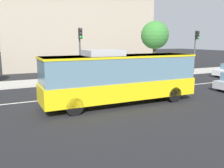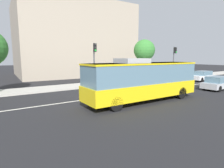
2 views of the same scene
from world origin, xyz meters
The scene contains 11 objects.
ground_plane centered at (0.00, 0.00, 0.00)m, with size 160.00×160.00×0.00m, color black.
sidewalk_kerb centered at (0.00, 6.99, 0.07)m, with size 80.00×3.64×0.14m, color #B2ADA3.
lane_centre_line centered at (0.00, 0.00, 0.01)m, with size 76.00×0.16×0.01m, color silver.
transit_bus centered at (1.08, -3.05, 1.81)m, with size 10.02×2.59×3.46m.
sedan_white centered at (18.06, 1.91, 0.72)m, with size 4.55×1.92×1.46m.
sedan_silver centered at (11.87, -3.57, 0.72)m, with size 4.54×1.91×1.46m.
sedan_blue centered at (7.36, 3.31, 0.72)m, with size 4.53×1.88×1.46m.
traffic_light_mid_block centered at (15.93, 5.55, 3.56)m, with size 0.34×0.62×5.20m.
traffic_light_far_corner centered at (1.35, 5.53, 3.56)m, with size 0.33×0.62×5.20m.
street_tree_kerbside_centre centered at (11.74, 8.14, 4.63)m, with size 3.37×3.37×6.35m.
office_block_background centered at (5.63, 22.82, 6.80)m, with size 21.81×17.06×13.60m.
Camera 2 is at (-9.08, -13.81, 3.53)m, focal length 29.57 mm.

